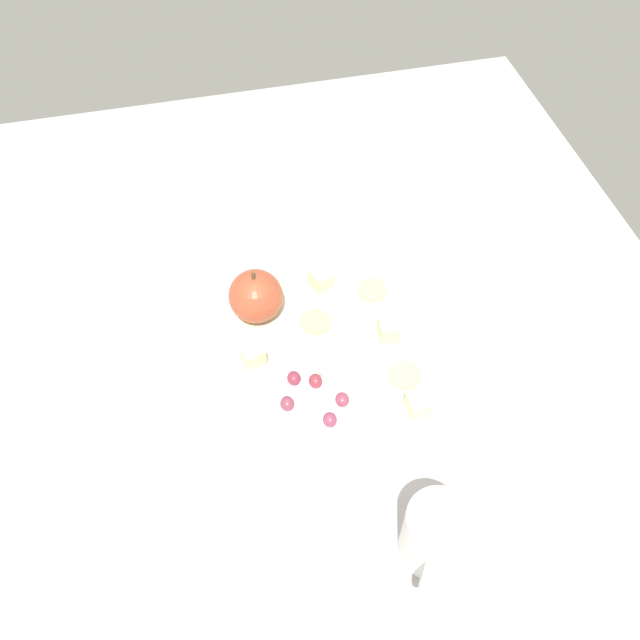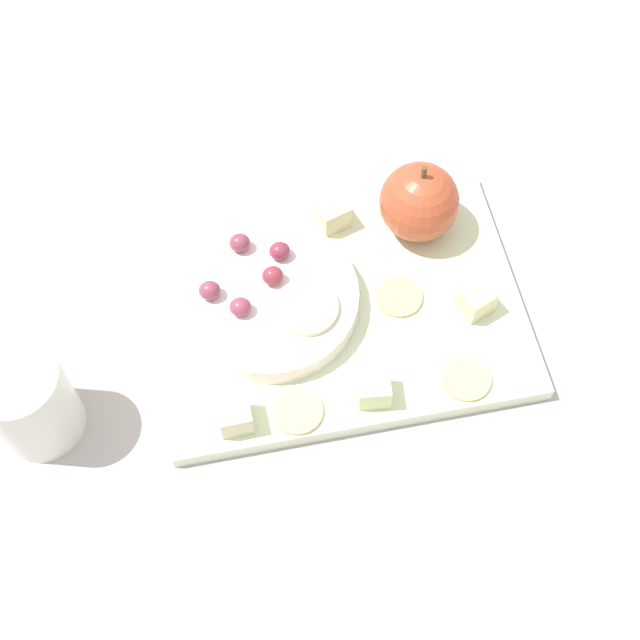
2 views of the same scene
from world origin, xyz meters
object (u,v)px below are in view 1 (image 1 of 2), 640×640
cracker_2 (405,375)px  apple_whole (256,296)px  serving_dish (326,391)px  grape_0 (287,404)px  platter (321,359)px  apple_slice_0 (338,363)px  cracker_1 (315,322)px  grape_4 (294,378)px  cheese_cube_0 (389,330)px  cheese_cube_2 (321,279)px  cup (435,535)px  grape_3 (330,420)px  grape_2 (316,381)px  cheese_cube_3 (253,355)px  grape_1 (343,399)px  cheese_cube_1 (418,405)px  cracker_0 (372,290)px

cracker_2 → apple_whole: bearing=49.3°
serving_dish → grape_0: grape_0 is taller
platter → serving_dish: size_ratio=2.08×
apple_slice_0 → cracker_1: bearing=6.2°
cracker_1 → grape_4: bearing=153.4°
cheese_cube_0 → platter: bearing=96.2°
grape_0 → cheese_cube_2: bearing=-24.2°
cup → apple_whole: bearing=19.9°
grape_3 → apple_slice_0: bearing=-20.3°
platter → cracker_1: bearing=-5.0°
cracker_2 → serving_dish: bearing=92.7°
cracker_1 → grape_2: 11.87cm
apple_slice_0 → cup: size_ratio=0.59×
apple_slice_0 → serving_dish: bearing=142.4°
serving_dish → cheese_cube_3: (7.33, 8.19, 0.26)cm
apple_whole → grape_1: apple_whole is taller
grape_3 → grape_2: bearing=4.5°
serving_dish → apple_whole: 16.69cm
cheese_cube_0 → cheese_cube_3: bearing=89.6°
cheese_cube_3 → grape_4: size_ratio=1.42×
serving_dish → cheese_cube_1: 11.83cm
serving_dish → cheese_cube_2: (18.24, -3.71, 0.26)cm
platter → cracker_2: size_ratio=7.60×
grape_0 → grape_4: (3.44, -1.55, -0.05)cm
grape_1 → grape_2: grape_2 is taller
platter → cheese_cube_2: 12.65cm
serving_dish → cheese_cube_2: 18.61cm
grape_3 → cup: cup is taller
cheese_cube_2 → apple_whole: bearing=106.7°
apple_whole → cheese_cube_3: 8.49cm
platter → grape_2: 7.16cm
grape_4 → grape_0: bearing=155.8°
cracker_1 → apple_slice_0: 9.15cm
cup → platter: bearing=12.7°
cracker_0 → grape_1: size_ratio=2.27×
apple_slice_0 → grape_2: bearing=124.9°
apple_whole → cheese_cube_0: bearing=-115.6°
cracker_2 → cup: 22.44cm
cheese_cube_0 → cheese_cube_2: 13.02cm
cheese_cube_2 → cracker_2: (-17.71, -7.17, -1.18)cm
apple_whole → cracker_1: 9.06cm
grape_2 → grape_4: size_ratio=1.00×
grape_3 → cracker_1: bearing=-6.9°
cracker_0 → cracker_1: (-3.84, 9.37, 0.00)cm
grape_0 → grape_3: (-3.37, -4.57, 0.02)cm
grape_1 → cheese_cube_3: bearing=43.7°
grape_1 → platter: bearing=4.5°
cheese_cube_2 → cup: (-39.64, -3.30, 1.60)cm
cracker_2 → cup: bearing=170.0°
cheese_cube_3 → apple_slice_0: (-4.40, -10.44, 1.16)cm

